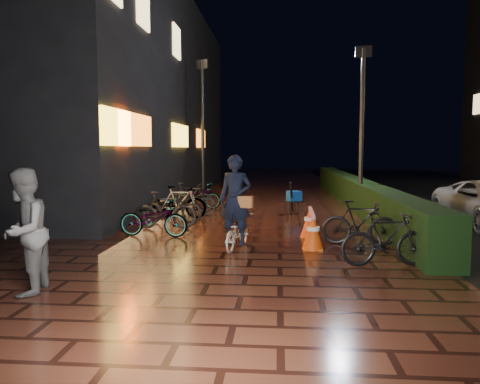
# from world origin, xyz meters

# --- Properties ---
(ground) EXTENTS (80.00, 80.00, 0.00)m
(ground) POSITION_xyz_m (0.00, 0.00, 0.00)
(ground) COLOR #381911
(ground) RESTS_ON ground
(hedge) EXTENTS (0.70, 20.00, 1.00)m
(hedge) POSITION_xyz_m (3.30, 8.00, 0.50)
(hedge) COLOR black
(hedge) RESTS_ON ground
(bystander_person) EXTENTS (0.81, 0.97, 1.81)m
(bystander_person) POSITION_xyz_m (-3.08, -3.48, 0.91)
(bystander_person) COLOR #4F4F51
(bystander_person) RESTS_ON ground
(storefront_block) EXTENTS (12.09, 22.00, 9.00)m
(storefront_block) POSITION_xyz_m (-9.50, 11.50, 4.50)
(storefront_block) COLOR black
(storefront_block) RESTS_ON ground
(lamp_post_hedge) EXTENTS (0.50, 0.15, 5.20)m
(lamp_post_hedge) POSITION_xyz_m (3.07, 5.09, 2.86)
(lamp_post_hedge) COLOR black
(lamp_post_hedge) RESTS_ON ground
(lamp_post_sf) EXTENTS (0.53, 0.30, 5.75)m
(lamp_post_sf) POSITION_xyz_m (-2.67, 9.80, 3.17)
(lamp_post_sf) COLOR black
(lamp_post_sf) RESTS_ON ground
(cyclist) EXTENTS (0.78, 1.44, 1.96)m
(cyclist) POSITION_xyz_m (-0.35, -0.28, 0.73)
(cyclist) COLOR silver
(cyclist) RESTS_ON ground
(traffic_barrier) EXTENTS (0.48, 1.79, 0.72)m
(traffic_barrier) POSITION_xyz_m (1.25, 0.56, 0.36)
(traffic_barrier) COLOR #D7420B
(traffic_barrier) RESTS_ON ground
(cart_assembly) EXTENTS (0.69, 0.74, 1.06)m
(cart_assembly) POSITION_xyz_m (1.01, 5.13, 0.54)
(cart_assembly) COLOR black
(cart_assembly) RESTS_ON ground
(parked_bikes_storefront) EXTENTS (1.89, 5.99, 0.97)m
(parked_bikes_storefront) POSITION_xyz_m (-2.38, 3.73, 0.46)
(parked_bikes_storefront) COLOR black
(parked_bikes_storefront) RESTS_ON ground
(parked_bikes_hedge) EXTENTS (1.80, 2.47, 0.97)m
(parked_bikes_hedge) POSITION_xyz_m (2.35, -0.51, 0.49)
(parked_bikes_hedge) COLOR black
(parked_bikes_hedge) RESTS_ON ground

